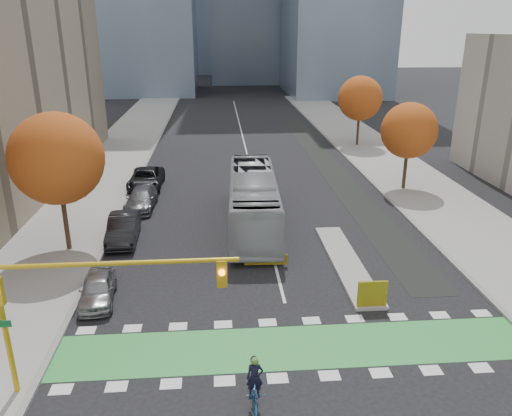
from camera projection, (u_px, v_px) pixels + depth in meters
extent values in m
plane|color=black|center=(302.00, 370.00, 19.33)|extent=(300.00, 300.00, 0.00)
cube|color=gray|center=(78.00, 205.00, 37.07)|extent=(7.00, 120.00, 0.15)
cube|color=gray|center=(431.00, 196.00, 39.03)|extent=(7.00, 120.00, 0.15)
cube|color=gray|center=(126.00, 204.00, 37.32)|extent=(0.30, 120.00, 0.16)
cube|color=gray|center=(387.00, 197.00, 38.78)|extent=(0.30, 120.00, 0.16)
cube|color=green|center=(296.00, 347.00, 20.74)|extent=(20.00, 3.00, 0.01)
cube|color=silver|center=(244.00, 144.00, 56.81)|extent=(0.15, 70.00, 0.01)
cube|color=black|center=(328.00, 165.00, 47.99)|extent=(2.50, 50.00, 0.01)
cube|color=gray|center=(346.00, 262.00, 28.03)|extent=(1.60, 10.00, 0.16)
cube|color=yellow|center=(372.00, 294.00, 23.29)|extent=(1.40, 0.12, 1.30)
cylinder|color=#332114|center=(64.00, 209.00, 28.81)|extent=(0.28, 0.28, 5.25)
sphere|color=#A63E14|center=(57.00, 159.00, 27.78)|extent=(5.20, 5.20, 5.20)
cylinder|color=#332114|center=(406.00, 163.00, 40.04)|extent=(0.28, 0.28, 4.55)
sphere|color=#A63E14|center=(409.00, 131.00, 39.16)|extent=(4.40, 4.40, 4.40)
cylinder|color=#332114|center=(358.00, 124.00, 55.01)|extent=(0.28, 0.28, 4.90)
sphere|color=#A63E14|center=(360.00, 98.00, 54.06)|extent=(4.80, 4.80, 4.80)
cylinder|color=#BF9914|center=(6.00, 333.00, 17.21)|extent=(0.20, 0.20, 5.20)
cylinder|color=#BF9914|center=(117.00, 263.00, 16.65)|extent=(8.20, 0.16, 0.16)
cube|color=#BF9914|center=(222.00, 273.00, 17.08)|extent=(0.35, 0.28, 1.00)
sphere|color=orange|center=(222.00, 273.00, 16.87)|extent=(0.22, 0.22, 0.22)
imported|color=#1D5487|center=(255.00, 396.00, 17.31)|extent=(0.63, 1.79, 0.94)
imported|color=black|center=(255.00, 377.00, 17.04)|extent=(0.58, 0.38, 1.59)
sphere|color=#597F2D|center=(255.00, 361.00, 16.81)|extent=(0.27, 0.27, 0.27)
imported|color=#A3A7AB|center=(253.00, 200.00, 32.87)|extent=(3.57, 13.12, 3.62)
imported|color=gray|center=(97.00, 288.00, 24.04)|extent=(1.95, 4.05, 1.33)
imported|color=black|center=(123.00, 228.00, 30.87)|extent=(1.93, 4.98, 1.62)
imported|color=#535459|center=(141.00, 199.00, 36.41)|extent=(2.17, 4.95, 1.41)
imported|color=black|center=(146.00, 179.00, 41.05)|extent=(2.65, 5.64, 1.56)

